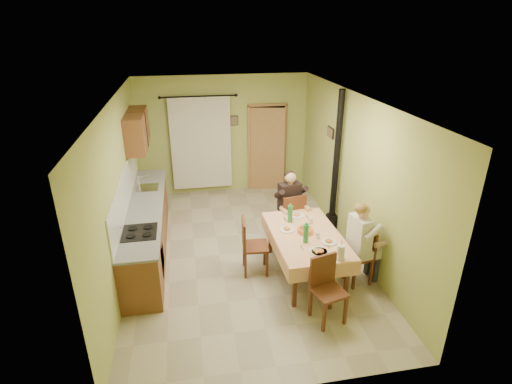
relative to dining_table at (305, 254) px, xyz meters
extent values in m
cube|color=tan|center=(-0.90, 0.83, -0.38)|extent=(4.00, 6.00, 0.01)
cube|color=#ABB65D|center=(-0.90, 3.83, 1.02)|extent=(4.00, 0.04, 2.80)
cube|color=#ABB65D|center=(-0.90, -2.17, 1.02)|extent=(4.00, 0.04, 2.80)
cube|color=#ABB65D|center=(-2.90, 0.83, 1.02)|extent=(0.04, 6.00, 2.80)
cube|color=#ABB65D|center=(1.10, 0.83, 1.02)|extent=(0.04, 6.00, 2.80)
cube|color=white|center=(-0.90, 0.83, 2.42)|extent=(4.00, 6.00, 0.04)
cube|color=brown|center=(-2.60, 1.23, 0.06)|extent=(0.60, 3.60, 0.88)
cube|color=gray|center=(-2.60, 1.23, 0.52)|extent=(0.64, 3.64, 0.04)
cube|color=white|center=(-2.89, 1.23, 0.85)|extent=(0.02, 3.60, 0.66)
cube|color=silver|center=(-2.60, 2.03, 0.53)|extent=(0.42, 0.42, 0.03)
cube|color=black|center=(-2.60, 0.23, 0.54)|extent=(0.52, 0.56, 0.02)
cube|color=black|center=(-2.31, 0.23, 0.07)|extent=(0.01, 0.55, 0.55)
cube|color=brown|center=(-2.72, 2.53, 1.57)|extent=(0.35, 1.40, 0.70)
cylinder|color=black|center=(-1.45, 3.71, 1.97)|extent=(1.70, 0.04, 0.04)
cube|color=silver|center=(-1.45, 3.73, 0.87)|extent=(1.40, 0.06, 2.20)
cube|color=black|center=(0.15, 3.82, 0.65)|extent=(0.84, 0.03, 2.06)
cube|color=#A67545|center=(-0.30, 3.80, 0.65)|extent=(0.06, 0.06, 2.12)
cube|color=#A67545|center=(0.60, 3.80, 0.65)|extent=(0.06, 0.06, 2.12)
cube|color=#A67545|center=(0.15, 3.80, 1.71)|extent=(0.96, 0.06, 0.06)
cube|color=#A67545|center=(0.14, 3.71, 0.64)|extent=(0.81, 0.22, 2.04)
cube|color=#E9A77A|center=(0.00, 0.00, 0.36)|extent=(1.11, 1.82, 0.04)
cube|color=#E9A77A|center=(0.02, -0.90, 0.25)|extent=(1.07, 0.04, 0.22)
cube|color=#E9A77A|center=(-0.02, 0.90, 0.25)|extent=(1.07, 0.04, 0.22)
cube|color=#E9A77A|center=(-0.54, -0.01, 0.25)|extent=(0.05, 1.79, 0.22)
cube|color=#E9A77A|center=(0.54, 0.01, 0.25)|extent=(0.05, 1.79, 0.22)
cylinder|color=white|center=(0.02, 0.65, 0.39)|extent=(0.25, 0.25, 0.02)
ellipsoid|color=#CC7233|center=(0.02, 0.65, 0.41)|extent=(0.12, 0.12, 0.05)
cylinder|color=white|center=(0.04, -0.58, 0.39)|extent=(0.25, 0.25, 0.02)
ellipsoid|color=#CC7233|center=(0.04, -0.58, 0.41)|extent=(0.12, 0.12, 0.05)
cylinder|color=white|center=(0.27, -0.31, 0.39)|extent=(0.25, 0.25, 0.02)
ellipsoid|color=#CC7233|center=(0.27, -0.31, 0.41)|extent=(0.12, 0.12, 0.05)
cylinder|color=white|center=(-0.27, 0.18, 0.39)|extent=(0.25, 0.25, 0.02)
ellipsoid|color=#CC7233|center=(-0.27, 0.18, 0.41)|extent=(0.12, 0.12, 0.05)
cylinder|color=orange|center=(0.00, 0.05, 0.42)|extent=(0.26, 0.26, 0.08)
cylinder|color=white|center=(0.01, -0.55, 0.39)|extent=(0.28, 0.28, 0.02)
cube|color=tan|center=(0.00, -0.54, 0.41)|extent=(0.05, 0.06, 0.03)
cube|color=tan|center=(-0.02, -0.60, 0.41)|extent=(0.07, 0.07, 0.03)
cube|color=tan|center=(0.02, -0.55, 0.41)|extent=(0.06, 0.07, 0.03)
cube|color=tan|center=(-0.04, -0.54, 0.41)|extent=(0.04, 0.06, 0.03)
cylinder|color=silver|center=(0.14, -0.16, 0.43)|extent=(0.07, 0.07, 0.10)
cylinder|color=silver|center=(0.18, 0.33, 0.43)|extent=(0.07, 0.07, 0.10)
cylinder|color=white|center=(0.27, -0.79, 0.50)|extent=(0.11, 0.11, 0.22)
cylinder|color=silver|center=(0.27, -0.79, 0.53)|extent=(0.02, 0.02, 0.30)
cube|color=#562B17|center=(0.02, 1.11, 0.10)|extent=(0.52, 0.52, 0.04)
cube|color=#562B17|center=(0.06, 0.90, 0.38)|extent=(0.45, 0.11, 0.52)
cube|color=#562B17|center=(-0.01, -1.14, 0.10)|extent=(0.50, 0.50, 0.04)
cube|color=#562B17|center=(-0.05, -0.96, 0.35)|extent=(0.41, 0.14, 0.47)
cube|color=#562B17|center=(0.77, -0.37, 0.10)|extent=(0.43, 0.43, 0.04)
cube|color=#562B17|center=(0.93, -0.34, 0.33)|extent=(0.10, 0.37, 0.42)
cube|color=#562B17|center=(-0.79, 0.22, 0.10)|extent=(0.45, 0.45, 0.04)
cube|color=#562B17|center=(-0.98, 0.24, 0.36)|extent=(0.07, 0.42, 0.48)
cube|color=black|center=(0.04, 1.01, 0.18)|extent=(0.42, 0.45, 0.16)
cube|color=black|center=(0.02, 1.13, 0.53)|extent=(0.43, 0.28, 0.54)
sphere|color=tan|center=(0.02, 1.12, 0.92)|extent=(0.21, 0.21, 0.21)
ellipsoid|color=black|center=(0.01, 1.16, 0.96)|extent=(0.21, 0.21, 0.16)
cube|color=beige|center=(0.87, -0.35, 0.18)|extent=(0.45, 0.42, 0.16)
cube|color=beige|center=(0.74, -0.37, 0.53)|extent=(0.28, 0.43, 0.54)
sphere|color=tan|center=(0.75, -0.37, 0.92)|extent=(0.21, 0.21, 0.21)
ellipsoid|color=olive|center=(0.71, -0.38, 0.96)|extent=(0.21, 0.21, 0.16)
cylinder|color=black|center=(1.00, 1.43, 1.02)|extent=(0.12, 0.12, 2.80)
cylinder|color=black|center=(1.00, 1.43, -0.23)|extent=(0.24, 0.24, 0.30)
cube|color=black|center=(-0.65, 3.80, 1.37)|extent=(0.19, 0.03, 0.23)
cube|color=brown|center=(1.07, 2.03, 1.47)|extent=(0.03, 0.31, 0.21)
camera|label=1|loc=(-1.80, -5.38, 3.56)|focal=28.00mm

